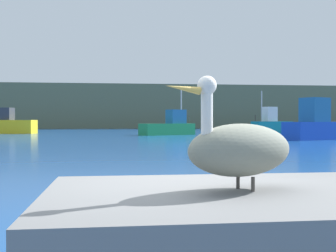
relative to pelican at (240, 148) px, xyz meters
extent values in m
cube|color=#5B664C|center=(-0.43, 72.61, 2.43)|extent=(140.00, 14.41, 7.13)
cube|color=slate|center=(0.01, 0.01, -0.74)|extent=(3.14, 2.14, 0.80)
ellipsoid|color=gray|center=(0.01, 0.01, -0.01)|extent=(1.12, 0.89, 0.43)
cylinder|color=white|center=(-0.30, -0.15, 0.25)|extent=(0.09, 0.09, 0.39)
sphere|color=white|center=(-0.30, -0.15, 0.49)|extent=(0.15, 0.15, 0.15)
cone|color=gold|center=(-0.50, -0.25, 0.46)|extent=(0.30, 0.19, 0.09)
cylinder|color=#4C4742|center=(0.10, -0.05, -0.28)|extent=(0.03, 0.03, 0.12)
cylinder|color=#4C4742|center=(0.02, 0.11, -0.28)|extent=(0.03, 0.03, 0.12)
cube|color=blue|center=(13.70, 25.85, -0.52)|extent=(6.53, 4.19, 1.24)
cube|color=#1E6099|center=(12.95, 25.51, 0.94)|extent=(2.10, 1.98, 1.69)
cube|color=teal|center=(16.31, 42.71, -0.53)|extent=(4.79, 2.72, 1.22)
cube|color=silver|center=(16.02, 42.62, 0.88)|extent=(1.53, 1.47, 1.60)
cylinder|color=#B2B2B2|center=(15.00, 42.33, 1.74)|extent=(0.12, 0.12, 3.33)
cylinder|color=#3F382D|center=(14.21, 42.10, 0.43)|extent=(0.10, 0.10, 0.70)
cube|color=yellow|center=(-11.75, 42.30, -0.45)|extent=(6.01, 2.91, 1.37)
cube|color=#2D333D|center=(-12.17, 42.38, 0.86)|extent=(2.25, 1.71, 1.24)
cube|color=#1E8C4C|center=(3.88, 36.14, -0.62)|extent=(5.39, 3.83, 1.04)
cube|color=#1E6099|center=(4.75, 36.59, 0.55)|extent=(1.95, 1.77, 1.29)
cylinder|color=#B2B2B2|center=(5.28, 36.86, 1.50)|extent=(0.12, 0.12, 3.20)
cylinder|color=#3F382D|center=(6.12, 37.29, 0.25)|extent=(0.10, 0.10, 0.70)
camera|label=1|loc=(-1.01, -3.39, 0.23)|focal=46.57mm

